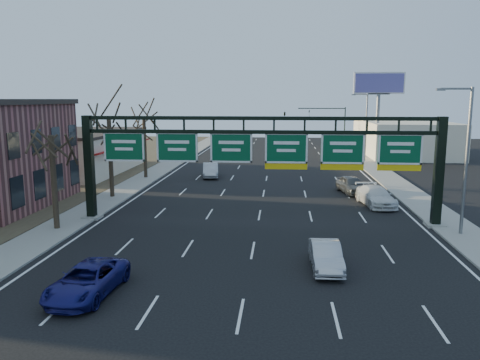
# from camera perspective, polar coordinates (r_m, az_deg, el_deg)

# --- Properties ---
(ground) EXTENTS (160.00, 160.00, 0.00)m
(ground) POSITION_cam_1_polar(r_m,az_deg,el_deg) (24.43, 1.28, -10.01)
(ground) COLOR black
(ground) RESTS_ON ground
(sidewalk_left) EXTENTS (3.00, 120.00, 0.12)m
(sidewalk_left) POSITION_cam_1_polar(r_m,az_deg,el_deg) (45.99, -13.15, -0.74)
(sidewalk_left) COLOR gray
(sidewalk_left) RESTS_ON ground
(sidewalk_right) EXTENTS (3.00, 120.00, 0.12)m
(sidewalk_right) POSITION_cam_1_polar(r_m,az_deg,el_deg) (45.16, 19.46, -1.24)
(sidewalk_right) COLOR gray
(sidewalk_right) RESTS_ON ground
(dirt_strip_left) EXTENTS (21.00, 120.00, 0.06)m
(dirt_strip_left) POSITION_cam_1_polar(r_m,az_deg,el_deg) (51.11, -26.26, -0.49)
(dirt_strip_left) COLOR #473D2B
(dirt_strip_left) RESTS_ON ground
(lane_markings) EXTENTS (21.60, 120.00, 0.01)m
(lane_markings) POSITION_cam_1_polar(r_m,az_deg,el_deg) (43.75, 3.00, -1.10)
(lane_markings) COLOR white
(lane_markings) RESTS_ON ground
(sign_gantry) EXTENTS (24.60, 1.20, 7.20)m
(sign_gantry) POSITION_cam_1_polar(r_m,az_deg,el_deg) (31.18, 2.58, 3.08)
(sign_gantry) COLOR black
(sign_gantry) RESTS_ON ground
(cream_strip) EXTENTS (10.90, 18.40, 4.70)m
(cream_strip) POSITION_cam_1_polar(r_m,az_deg,el_deg) (57.09, -18.75, 3.35)
(cream_strip) COLOR beige
(cream_strip) RESTS_ON ground
(building_right_distant) EXTENTS (12.00, 20.00, 5.00)m
(building_right_distant) POSITION_cam_1_polar(r_m,az_deg,el_deg) (75.47, 19.29, 4.88)
(building_right_distant) COLOR beige
(building_right_distant) RESTS_ON ground
(tree_gantry) EXTENTS (3.60, 3.60, 8.48)m
(tree_gantry) POSITION_cam_1_polar(r_m,az_deg,el_deg) (31.39, -22.20, 6.97)
(tree_gantry) COLOR black
(tree_gantry) RESTS_ON sidewalk_left
(tree_mid) EXTENTS (3.60, 3.60, 9.24)m
(tree_mid) POSITION_cam_1_polar(r_m,az_deg,el_deg) (40.53, -15.79, 8.85)
(tree_mid) COLOR black
(tree_mid) RESTS_ON sidewalk_left
(tree_far) EXTENTS (3.60, 3.60, 8.86)m
(tree_far) POSITION_cam_1_polar(r_m,az_deg,el_deg) (50.02, -11.69, 8.71)
(tree_far) COLOR black
(tree_far) RESTS_ON sidewalk_left
(streetlight_near) EXTENTS (2.15, 0.22, 9.00)m
(streetlight_near) POSITION_cam_1_polar(r_m,az_deg,el_deg) (31.12, 25.72, 2.94)
(streetlight_near) COLOR slate
(streetlight_near) RESTS_ON sidewalk_right
(streetlight_far) EXTENTS (2.15, 0.22, 9.00)m
(streetlight_far) POSITION_cam_1_polar(r_m,az_deg,el_deg) (63.97, 15.02, 6.63)
(streetlight_far) COLOR slate
(streetlight_far) RESTS_ON sidewalk_right
(billboard_right) EXTENTS (7.00, 0.50, 12.00)m
(billboard_right) POSITION_cam_1_polar(r_m,az_deg,el_deg) (69.25, 16.55, 10.07)
(billboard_right) COLOR slate
(billboard_right) RESTS_ON ground
(traffic_signal_mast) EXTENTS (10.16, 0.54, 7.00)m
(traffic_signal_mast) POSITION_cam_1_polar(r_m,az_deg,el_deg) (78.10, 8.19, 7.68)
(traffic_signal_mast) COLOR black
(traffic_signal_mast) RESTS_ON ground
(car_blue_suv) EXTENTS (2.55, 4.92, 1.32)m
(car_blue_suv) POSITION_cam_1_polar(r_m,az_deg,el_deg) (21.41, -18.11, -11.55)
(car_blue_suv) COLOR navy
(car_blue_suv) RESTS_ON ground
(car_silver_sedan) EXTENTS (1.52, 4.06, 1.33)m
(car_silver_sedan) POSITION_cam_1_polar(r_m,az_deg,el_deg) (23.72, 10.43, -9.09)
(car_silver_sedan) COLOR #B0B0B5
(car_silver_sedan) RESTS_ON ground
(car_white_wagon) EXTENTS (2.88, 5.41, 1.49)m
(car_white_wagon) POSITION_cam_1_polar(r_m,az_deg,el_deg) (38.38, 16.22, -1.90)
(car_white_wagon) COLOR white
(car_white_wagon) RESTS_ON ground
(car_grey_far) EXTENTS (2.66, 4.77, 1.53)m
(car_grey_far) POSITION_cam_1_polar(r_m,az_deg,el_deg) (42.79, 13.45, -0.57)
(car_grey_far) COLOR #45484A
(car_grey_far) RESTS_ON ground
(car_silver_distant) EXTENTS (2.25, 4.71, 1.49)m
(car_silver_distant) POSITION_cam_1_polar(r_m,az_deg,el_deg) (50.36, -3.61, 1.20)
(car_silver_distant) COLOR #ADADB2
(car_silver_distant) RESTS_ON ground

